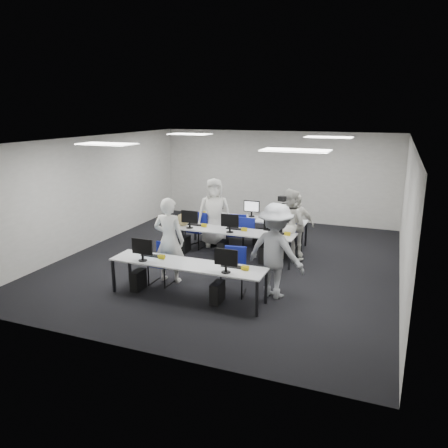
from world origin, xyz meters
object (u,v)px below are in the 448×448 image
at_px(chair_0, 162,271).
at_px(desk_front, 187,266).
at_px(student_3, 295,225).
at_px(photographer, 275,251).
at_px(chair_4, 276,245).
at_px(chair_3, 236,240).
at_px(student_2, 214,212).
at_px(student_0, 169,240).
at_px(student_1, 289,224).
at_px(chair_5, 205,234).
at_px(desk_mid, 232,232).
at_px(chair_2, 197,236).
at_px(chair_6, 248,239).
at_px(chair_1, 234,280).
at_px(chair_7, 288,244).

bearing_deg(chair_0, desk_front, -28.16).
relative_size(student_3, photographer, 0.84).
bearing_deg(chair_4, chair_0, -132.17).
bearing_deg(chair_3, desk_front, -97.65).
relative_size(student_2, student_3, 1.16).
bearing_deg(student_0, student_1, -134.61).
distance_m(chair_3, chair_5, 1.14).
distance_m(desk_mid, chair_0, 2.33).
relative_size(chair_2, chair_5, 1.05).
height_order(desk_mid, chair_6, chair_6).
relative_size(chair_5, student_2, 0.48).
height_order(chair_3, chair_6, chair_3).
xyz_separation_m(chair_2, chair_5, (0.10, 0.38, -0.01)).
distance_m(desk_front, student_1, 3.39).
relative_size(chair_0, chair_6, 0.94).
height_order(chair_1, chair_3, chair_3).
bearing_deg(chair_2, chair_1, -45.86).
relative_size(chair_6, student_2, 0.50).
height_order(desk_mid, chair_1, chair_1).
relative_size(desk_mid, chair_5, 3.58).
bearing_deg(desk_front, desk_mid, 90.00).
height_order(chair_1, chair_5, chair_1).
distance_m(chair_7, student_1, 0.69).
height_order(desk_front, chair_7, chair_7).
height_order(chair_0, chair_5, chair_5).
xyz_separation_m(desk_mid, chair_7, (1.25, 0.80, -0.40)).
bearing_deg(student_3, photographer, -108.75).
bearing_deg(chair_7, student_3, -16.09).
xyz_separation_m(chair_2, student_2, (0.40, 0.31, 0.65)).
distance_m(desk_front, desk_mid, 2.60).
height_order(chair_4, student_3, student_3).
bearing_deg(chair_2, chair_6, 15.98).
relative_size(chair_3, student_0, 0.52).
distance_m(chair_4, student_2, 1.96).
relative_size(student_0, student_3, 1.16).
relative_size(chair_1, chair_2, 1.03).
distance_m(chair_4, photographer, 2.69).
distance_m(chair_3, chair_4, 1.07).
distance_m(chair_7, student_3, 0.56).
bearing_deg(chair_2, chair_7, 12.10).
bearing_deg(student_3, chair_7, 152.50).
xyz_separation_m(chair_0, student_3, (2.28, 2.91, 0.53)).
bearing_deg(chair_7, chair_3, 179.93).
bearing_deg(chair_4, chair_5, 163.79).
height_order(chair_3, chair_7, chair_3).
height_order(desk_mid, student_1, student_1).
bearing_deg(photographer, desk_front, 41.15).
xyz_separation_m(chair_0, chair_5, (-0.30, 3.04, 0.00)).
distance_m(chair_1, chair_4, 2.70).
bearing_deg(desk_front, chair_1, 33.68).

